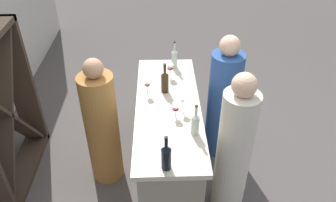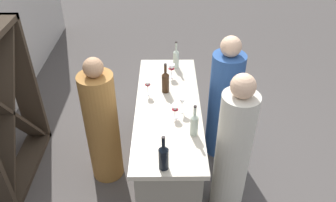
{
  "view_description": "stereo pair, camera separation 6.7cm",
  "coord_description": "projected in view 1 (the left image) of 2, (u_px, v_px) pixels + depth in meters",
  "views": [
    {
      "loc": [
        -2.7,
        0.09,
        2.91
      ],
      "look_at": [
        0.0,
        0.0,
        0.95
      ],
      "focal_mm": 35.81,
      "sensor_mm": 36.0,
      "label": 1
    },
    {
      "loc": [
        -2.7,
        0.02,
        2.91
      ],
      "look_at": [
        0.0,
        0.0,
        0.95
      ],
      "focal_mm": 35.81,
      "sensor_mm": 36.0,
      "label": 2
    }
  ],
  "objects": [
    {
      "name": "wine_glass_near_left",
      "position": [
        182.0,
        101.0,
        3.21
      ],
      "size": [
        0.07,
        0.07,
        0.16
      ],
      "color": "white",
      "rests_on": "bar_counter"
    },
    {
      "name": "wine_bottle_leftmost_near_black",
      "position": [
        166.0,
        156.0,
        2.61
      ],
      "size": [
        0.08,
        0.08,
        0.33
      ],
      "color": "black",
      "rests_on": "bar_counter"
    },
    {
      "name": "wine_rack",
      "position": [
        3.0,
        116.0,
        3.35
      ],
      "size": [
        1.2,
        0.28,
        1.65
      ],
      "color": "#33281E",
      "rests_on": "ground"
    },
    {
      "name": "person_center_guest",
      "position": [
        234.0,
        152.0,
        3.07
      ],
      "size": [
        0.41,
        0.41,
        1.56
      ],
      "rotation": [
        0.0,
        0.0,
        1.24
      ],
      "color": "beige",
      "rests_on": "ground"
    },
    {
      "name": "wine_bottle_second_right_clear_pale",
      "position": [
        174.0,
        58.0,
        3.9
      ],
      "size": [
        0.07,
        0.07,
        0.33
      ],
      "color": "#B7C6B2",
      "rests_on": "bar_counter"
    },
    {
      "name": "person_server_behind",
      "position": [
        102.0,
        127.0,
        3.43
      ],
      "size": [
        0.43,
        0.43,
        1.47
      ],
      "rotation": [
        0.0,
        0.0,
        -1.86
      ],
      "color": "#9E6B33",
      "rests_on": "ground"
    },
    {
      "name": "wine_glass_near_center",
      "position": [
        176.0,
        109.0,
        3.15
      ],
      "size": [
        0.07,
        0.07,
        0.14
      ],
      "color": "white",
      "rests_on": "bar_counter"
    },
    {
      "name": "ground_plane",
      "position": [
        168.0,
        167.0,
        3.89
      ],
      "size": [
        12.0,
        12.0,
        0.0
      ],
      "primitive_type": "plane",
      "color": "#4C4744"
    },
    {
      "name": "wine_bottle_center_amber_brown",
      "position": [
        165.0,
        81.0,
        3.49
      ],
      "size": [
        0.08,
        0.08,
        0.33
      ],
      "color": "#331E0F",
      "rests_on": "bar_counter"
    },
    {
      "name": "bar_counter",
      "position": [
        168.0,
        138.0,
        3.62
      ],
      "size": [
        1.87,
        0.65,
        0.9
      ],
      "color": "gray",
      "rests_on": "ground"
    },
    {
      "name": "wine_glass_far_left",
      "position": [
        147.0,
        85.0,
        3.45
      ],
      "size": [
        0.07,
        0.07,
        0.16
      ],
      "color": "white",
      "rests_on": "bar_counter"
    },
    {
      "name": "wine_bottle_second_left_clear_pale",
      "position": [
        195.0,
        123.0,
        2.94
      ],
      "size": [
        0.07,
        0.07,
        0.31
      ],
      "color": "#B7C6B2",
      "rests_on": "bar_counter"
    },
    {
      "name": "wine_glass_near_right",
      "position": [
        170.0,
        68.0,
        3.73
      ],
      "size": [
        0.08,
        0.08,
        0.16
      ],
      "color": "white",
      "rests_on": "bar_counter"
    },
    {
      "name": "person_left_guest",
      "position": [
        223.0,
        102.0,
        3.76
      ],
      "size": [
        0.43,
        0.43,
        1.5
      ],
      "rotation": [
        0.0,
        0.0,
        1.81
      ],
      "color": "#284C8C",
      "rests_on": "ground"
    }
  ]
}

